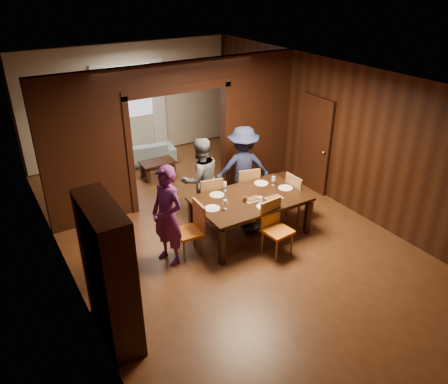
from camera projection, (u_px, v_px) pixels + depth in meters
floor at (220, 231)px, 8.32m from camera, size 9.00×9.00×0.00m
ceiling at (219, 78)px, 6.99m from camera, size 5.50×9.00×0.02m
room_walls at (173, 128)px, 9.06m from camera, size 5.52×9.01×2.90m
person_purple at (167, 216)px, 7.09m from camera, size 0.60×0.74×1.74m
person_grey at (200, 179)px, 8.40m from camera, size 0.83×0.66×1.68m
person_navy at (243, 168)px, 8.81m from camera, size 1.28×1.01×1.74m
sofa at (137, 154)px, 11.05m from camera, size 1.98×1.01×0.55m
serving_bowl at (250, 192)px, 7.99m from camera, size 0.36×0.36×0.09m
dining_table at (250, 216)px, 8.07m from camera, size 2.02×1.25×0.76m
coffee_table at (158, 169)px, 10.38m from camera, size 0.80×0.50×0.40m
chair_left at (189, 230)px, 7.43m from camera, size 0.46×0.46×0.97m
chair_right at (300, 196)px, 8.54m from camera, size 0.45×0.45×0.97m
chair_far_l at (209, 198)px, 8.46m from camera, size 0.52×0.52×0.97m
chair_far_r at (246, 188)px, 8.86m from camera, size 0.53×0.53×0.97m
chair_near at (278, 229)px, 7.46m from camera, size 0.48×0.48×0.97m
hutch at (109, 274)px, 5.55m from camera, size 0.40×1.20×2.00m
door_right at (315, 145)px, 9.46m from camera, size 0.06×0.90×2.10m
window_far at (129, 92)px, 10.92m from camera, size 1.20×0.03×1.30m
curtain_left at (102, 114)px, 10.75m from camera, size 0.35×0.06×2.40m
curtain_right at (159, 106)px, 11.44m from camera, size 0.35×0.06×2.40m
plate_left at (212, 208)px, 7.53m from camera, size 0.27×0.27×0.01m
plate_far_l at (217, 195)px, 7.98m from camera, size 0.27×0.27×0.01m
plate_far_r at (261, 183)px, 8.41m from camera, size 0.27×0.27×0.01m
plate_right at (285, 188)px, 8.23m from camera, size 0.27×0.27×0.01m
plate_near at (264, 207)px, 7.59m from camera, size 0.27×0.27×0.01m
platter_a at (253, 199)px, 7.81m from camera, size 0.30×0.20×0.04m
platter_b at (274, 198)px, 7.86m from camera, size 0.30×0.20×0.04m
wineglass_left at (225, 205)px, 7.48m from camera, size 0.08×0.08×0.18m
wineglass_far at (225, 186)px, 8.10m from camera, size 0.08×0.08×0.18m
wineglass_right at (273, 181)px, 8.31m from camera, size 0.08×0.08×0.18m
tumbler at (260, 201)px, 7.65m from camera, size 0.07×0.07×0.14m
condiment_jar at (245, 199)px, 7.74m from camera, size 0.08×0.08×0.11m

